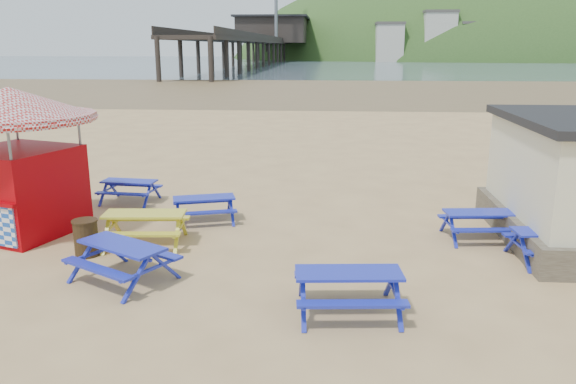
# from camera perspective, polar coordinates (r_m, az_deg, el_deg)

# --- Properties ---
(ground) EXTENTS (400.00, 400.00, 0.00)m
(ground) POSITION_cam_1_polar(r_m,az_deg,el_deg) (13.97, -5.86, -5.41)
(ground) COLOR tan
(ground) RESTS_ON ground
(wet_sand) EXTENTS (400.00, 400.00, 0.00)m
(wet_sand) POSITION_cam_1_polar(r_m,az_deg,el_deg) (68.12, 2.45, 10.54)
(wet_sand) COLOR brown
(wet_sand) RESTS_ON ground
(sea) EXTENTS (400.00, 400.00, 0.00)m
(sea) POSITION_cam_1_polar(r_m,az_deg,el_deg) (182.99, 3.80, 13.04)
(sea) COLOR #42525E
(sea) RESTS_ON ground
(picnic_table_blue_a) EXTENTS (1.78, 1.49, 0.70)m
(picnic_table_blue_a) POSITION_cam_1_polar(r_m,az_deg,el_deg) (18.28, -15.77, 0.06)
(picnic_table_blue_a) COLOR #1321A6
(picnic_table_blue_a) RESTS_ON ground
(picnic_table_blue_b) EXTENTS (2.01, 1.79, 0.71)m
(picnic_table_blue_b) POSITION_cam_1_polar(r_m,az_deg,el_deg) (15.83, -8.49, -1.74)
(picnic_table_blue_b) COLOR #1321A6
(picnic_table_blue_b) RESTS_ON ground
(picnic_table_blue_c) EXTENTS (1.86, 1.56, 0.73)m
(picnic_table_blue_c) POSITION_cam_1_polar(r_m,az_deg,el_deg) (15.02, 18.80, -3.24)
(picnic_table_blue_c) COLOR #1321A6
(picnic_table_blue_c) RESTS_ON ground
(picnic_table_blue_d) EXTENTS (2.47, 2.33, 0.82)m
(picnic_table_blue_d) POSITION_cam_1_polar(r_m,az_deg,el_deg) (12.23, -16.40, -6.87)
(picnic_table_blue_d) COLOR #1321A6
(picnic_table_blue_d) RESTS_ON ground
(picnic_table_blue_e) EXTENTS (2.06, 1.72, 0.81)m
(picnic_table_blue_e) POSITION_cam_1_polar(r_m,az_deg,el_deg) (10.46, 6.14, -10.09)
(picnic_table_blue_e) COLOR #1321A6
(picnic_table_blue_e) RESTS_ON ground
(picnic_table_blue_f) EXTENTS (1.90, 1.59, 0.74)m
(picnic_table_blue_f) POSITION_cam_1_polar(r_m,az_deg,el_deg) (14.09, 25.25, -5.00)
(picnic_table_blue_f) COLOR #1321A6
(picnic_table_blue_f) RESTS_ON ground
(picnic_table_yellow) EXTENTS (2.08, 1.73, 0.82)m
(picnic_table_yellow) POSITION_cam_1_polar(r_m,az_deg,el_deg) (14.26, -14.28, -3.64)
(picnic_table_yellow) COLOR gold
(picnic_table_yellow) RESTS_ON ground
(ice_cream_kiosk) EXTENTS (5.34, 5.34, 3.79)m
(ice_cream_kiosk) POSITION_cam_1_polar(r_m,az_deg,el_deg) (15.93, -26.07, 4.53)
(ice_cream_kiosk) COLOR #9B0007
(ice_cream_kiosk) RESTS_ON ground
(litter_bin) EXTENTS (0.59, 0.59, 0.87)m
(litter_bin) POSITION_cam_1_polar(r_m,az_deg,el_deg) (13.93, -19.84, -4.37)
(litter_bin) COLOR #372A14
(litter_bin) RESTS_ON ground
(pier) EXTENTS (24.00, 220.00, 39.29)m
(pier) POSITION_cam_1_polar(r_m,az_deg,el_deg) (192.23, -1.69, 14.76)
(pier) COLOR black
(pier) RESTS_ON ground
(headland_town) EXTENTS (264.00, 144.00, 108.00)m
(headland_town) POSITION_cam_1_polar(r_m,az_deg,el_deg) (258.33, 24.67, 10.00)
(headland_town) COLOR #2D4C1E
(headland_town) RESTS_ON ground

